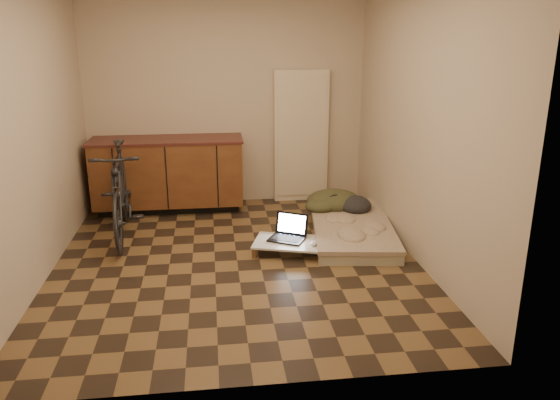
{
  "coord_description": "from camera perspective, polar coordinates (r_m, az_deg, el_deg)",
  "views": [
    {
      "loc": [
        -0.21,
        -4.97,
        2.17
      ],
      "look_at": [
        0.45,
        0.18,
        0.55
      ],
      "focal_mm": 35.0,
      "sensor_mm": 36.0,
      "label": 1
    }
  ],
  "objects": [
    {
      "name": "clothing_pile",
      "position": [
        6.54,
        6.17,
        0.5
      ],
      "size": [
        0.76,
        0.66,
        0.28
      ],
      "primitive_type": null,
      "rotation": [
        0.0,
        0.0,
        -0.14
      ],
      "color": "#373921",
      "rests_on": "futon"
    },
    {
      "name": "room_shell",
      "position": [
        5.05,
        -4.85,
        7.33
      ],
      "size": [
        3.5,
        4.0,
        2.6
      ],
      "color": "brown",
      "rests_on": "ground"
    },
    {
      "name": "futon",
      "position": [
        6.11,
        7.47,
        -2.87
      ],
      "size": [
        1.08,
        1.86,
        0.15
      ],
      "rotation": [
        0.0,
        0.0,
        -0.14
      ],
      "color": "#AAA388",
      "rests_on": "ground"
    },
    {
      "name": "mouse",
      "position": [
        5.47,
        3.56,
        -4.53
      ],
      "size": [
        0.1,
        0.13,
        0.04
      ],
      "primitive_type": "ellipsoid",
      "rotation": [
        0.0,
        0.0,
        -0.3
      ],
      "color": "silver",
      "rests_on": "lap_desk"
    },
    {
      "name": "headphones",
      "position": [
        6.44,
        5.8,
        -0.29
      ],
      "size": [
        0.27,
        0.26,
        0.16
      ],
      "primitive_type": null,
      "rotation": [
        0.0,
        0.0,
        0.19
      ],
      "color": "black",
      "rests_on": "futon"
    },
    {
      "name": "lap_desk",
      "position": [
        5.56,
        1.03,
        -4.48
      ],
      "size": [
        0.82,
        0.65,
        0.12
      ],
      "rotation": [
        0.0,
        0.0,
        -0.29
      ],
      "color": "brown",
      "rests_on": "ground"
    },
    {
      "name": "cabinets",
      "position": [
        6.91,
        -11.57,
        2.7
      ],
      "size": [
        1.84,
        0.62,
        0.91
      ],
      "color": "black",
      "rests_on": "ground"
    },
    {
      "name": "laptop",
      "position": [
        5.62,
        0.89,
        -3.53
      ],
      "size": [
        0.45,
        0.44,
        0.24
      ],
      "rotation": [
        0.0,
        0.0,
        -0.5
      ],
      "color": "black",
      "rests_on": "lap_desk"
    },
    {
      "name": "bicycle",
      "position": [
        6.09,
        -16.39,
        1.32
      ],
      "size": [
        0.65,
        1.78,
        1.13
      ],
      "primitive_type": "imported",
      "rotation": [
        0.0,
        0.0,
        0.08
      ],
      "color": "black",
      "rests_on": "ground"
    },
    {
      "name": "appliance_panel",
      "position": [
        7.13,
        2.2,
        6.65
      ],
      "size": [
        0.7,
        0.1,
        1.7
      ],
      "primitive_type": "cube",
      "color": "beige",
      "rests_on": "ground"
    }
  ]
}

